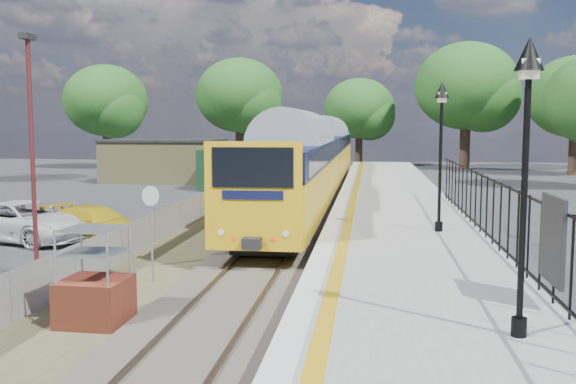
% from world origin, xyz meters
% --- Properties ---
extents(ground, '(120.00, 120.00, 0.00)m').
position_xyz_m(ground, '(0.00, 0.00, 0.00)').
color(ground, '#2D2D30').
rests_on(ground, ground).
extents(track_bed, '(5.90, 80.00, 0.29)m').
position_xyz_m(track_bed, '(-0.47, 9.67, 0.09)').
color(track_bed, '#473F38').
rests_on(track_bed, ground).
extents(platform, '(5.00, 70.00, 0.90)m').
position_xyz_m(platform, '(4.20, 8.00, 0.45)').
color(platform, gray).
rests_on(platform, ground).
extents(platform_edge, '(0.90, 70.00, 0.01)m').
position_xyz_m(platform_edge, '(2.14, 8.00, 0.90)').
color(platform_edge, silver).
rests_on(platform_edge, platform).
extents(victorian_lamp_south, '(0.44, 0.44, 4.60)m').
position_xyz_m(victorian_lamp_south, '(5.50, -4.00, 4.30)').
color(victorian_lamp_south, black).
rests_on(victorian_lamp_south, platform).
extents(victorian_lamp_north, '(0.44, 0.44, 4.60)m').
position_xyz_m(victorian_lamp_north, '(5.30, 6.00, 4.30)').
color(victorian_lamp_north, black).
rests_on(victorian_lamp_north, platform).
extents(palisade_fence, '(0.12, 26.00, 2.00)m').
position_xyz_m(palisade_fence, '(6.55, 2.24, 1.84)').
color(palisade_fence, black).
rests_on(palisade_fence, platform).
extents(wire_fence, '(0.06, 52.00, 1.20)m').
position_xyz_m(wire_fence, '(-4.20, 12.00, 0.60)').
color(wire_fence, '#999EA3').
rests_on(wire_fence, ground).
extents(outbuilding, '(10.80, 10.10, 3.12)m').
position_xyz_m(outbuilding, '(-10.91, 31.21, 1.52)').
color(outbuilding, '#9C8F58').
rests_on(outbuilding, ground).
extents(tree_line, '(56.80, 43.80, 11.88)m').
position_xyz_m(tree_line, '(1.40, 42.00, 6.61)').
color(tree_line, '#332319').
rests_on(tree_line, ground).
extents(train, '(2.82, 40.83, 3.51)m').
position_xyz_m(train, '(0.00, 23.44, 2.34)').
color(train, gold).
rests_on(train, ground).
extents(brick_plinth, '(1.34, 1.34, 2.11)m').
position_xyz_m(brick_plinth, '(-2.50, -1.67, 1.01)').
color(brick_plinth, brown).
rests_on(brick_plinth, ground).
extents(speed_sign, '(0.51, 0.19, 2.61)m').
position_xyz_m(speed_sign, '(-2.50, 1.87, 1.76)').
color(speed_sign, '#999EA3').
rests_on(speed_sign, ground).
extents(carpark_lamp, '(0.25, 0.50, 6.53)m').
position_xyz_m(carpark_lamp, '(-5.66, 1.75, 3.75)').
color(carpark_lamp, '#511B1B').
rests_on(carpark_lamp, ground).
extents(car_yellow, '(4.55, 3.11, 1.22)m').
position_xyz_m(car_yellow, '(-6.78, 8.00, 0.61)').
color(car_yellow, gold).
rests_on(car_yellow, ground).
extents(car_white, '(5.70, 3.88, 1.45)m').
position_xyz_m(car_white, '(-9.18, 7.34, 0.73)').
color(car_white, white).
rests_on(car_white, ground).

